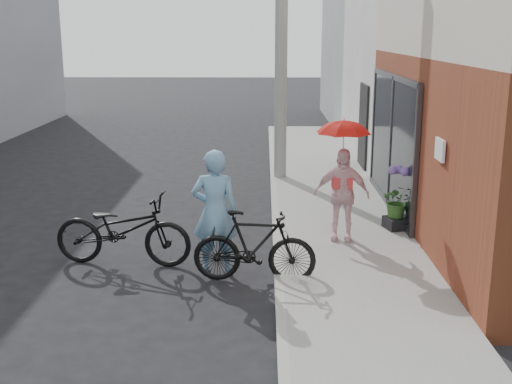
{
  "coord_description": "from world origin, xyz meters",
  "views": [
    {
      "loc": [
        0.74,
        -8.54,
        3.42
      ],
      "look_at": [
        0.61,
        0.63,
        1.1
      ],
      "focal_mm": 45.0,
      "sensor_mm": 36.0,
      "label": 1
    }
  ],
  "objects_px": {
    "officer": "(215,212)",
    "bike_right": "(254,247)",
    "planter": "(396,223)",
    "utility_pole": "(281,26)",
    "kimono_woman": "(342,194)",
    "bike_left": "(123,230)"
  },
  "relations": [
    {
      "from": "officer",
      "to": "bike_right",
      "type": "height_order",
      "value": "officer"
    },
    {
      "from": "utility_pole",
      "to": "officer",
      "type": "height_order",
      "value": "utility_pole"
    },
    {
      "from": "officer",
      "to": "kimono_woman",
      "type": "distance_m",
      "value": 2.27
    },
    {
      "from": "utility_pole",
      "to": "bike_right",
      "type": "bearing_deg",
      "value": -94.65
    },
    {
      "from": "officer",
      "to": "bike_right",
      "type": "bearing_deg",
      "value": 149.96
    },
    {
      "from": "officer",
      "to": "bike_right",
      "type": "distance_m",
      "value": 0.77
    },
    {
      "from": "bike_right",
      "to": "planter",
      "type": "height_order",
      "value": "bike_right"
    },
    {
      "from": "bike_left",
      "to": "kimono_woman",
      "type": "xyz_separation_m",
      "value": [
        3.34,
        0.88,
        0.33
      ]
    },
    {
      "from": "kimono_woman",
      "to": "bike_left",
      "type": "bearing_deg",
      "value": -155.61
    },
    {
      "from": "officer",
      "to": "planter",
      "type": "bearing_deg",
      "value": -147.19
    },
    {
      "from": "bike_right",
      "to": "kimono_woman",
      "type": "relative_size",
      "value": 1.14
    },
    {
      "from": "bike_left",
      "to": "bike_right",
      "type": "distance_m",
      "value": 2.07
    },
    {
      "from": "utility_pole",
      "to": "officer",
      "type": "xyz_separation_m",
      "value": [
        -1.06,
        -5.79,
        -2.59
      ]
    },
    {
      "from": "utility_pole",
      "to": "bike_right",
      "type": "distance_m",
      "value": 6.85
    },
    {
      "from": "planter",
      "to": "bike_left",
      "type": "bearing_deg",
      "value": -161.44
    },
    {
      "from": "bike_left",
      "to": "utility_pole",
      "type": "bearing_deg",
      "value": -17.71
    },
    {
      "from": "bike_left",
      "to": "bike_right",
      "type": "relative_size",
      "value": 1.21
    },
    {
      "from": "utility_pole",
      "to": "bike_right",
      "type": "height_order",
      "value": "utility_pole"
    },
    {
      "from": "bike_right",
      "to": "kimono_woman",
      "type": "height_order",
      "value": "kimono_woman"
    },
    {
      "from": "planter",
      "to": "kimono_woman",
      "type": "bearing_deg",
      "value": -150.45
    },
    {
      "from": "utility_pole",
      "to": "bike_right",
      "type": "relative_size",
      "value": 4.09
    },
    {
      "from": "bike_left",
      "to": "planter",
      "type": "xyz_separation_m",
      "value": [
        4.36,
        1.47,
        -0.32
      ]
    }
  ]
}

